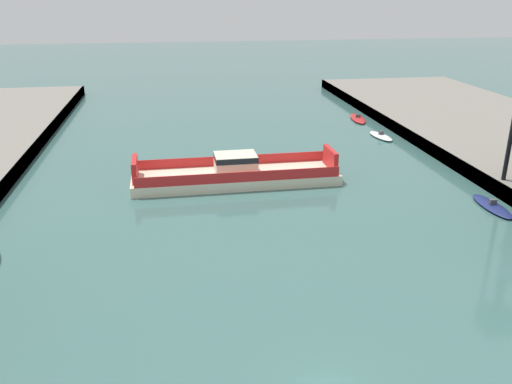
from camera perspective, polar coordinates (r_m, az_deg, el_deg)
chain_ferry at (r=57.44m, az=-2.20°, el=1.96°), size 22.38×6.27×3.30m
moored_boat_near_left at (r=77.58m, az=13.33°, el=5.90°), size 2.59×5.68×0.99m
moored_boat_mid_left at (r=87.87m, az=10.94°, el=7.81°), size 2.97×7.32×0.91m
moored_boat_far_right at (r=55.91m, az=24.12°, el=-1.38°), size 2.03×6.37×0.89m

